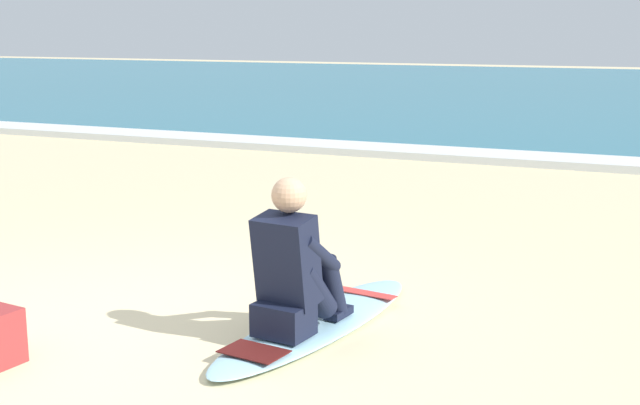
# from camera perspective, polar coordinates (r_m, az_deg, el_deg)

# --- Properties ---
(ground_plane) EXTENTS (80.00, 80.00, 0.00)m
(ground_plane) POSITION_cam_1_polar(r_m,az_deg,el_deg) (5.60, -12.06, -8.33)
(ground_plane) COLOR beige
(sea) EXTENTS (80.00, 28.00, 0.10)m
(sea) POSITION_cam_1_polar(r_m,az_deg,el_deg) (26.12, 16.92, 7.04)
(sea) COLOR teal
(sea) RESTS_ON ground
(breaking_foam) EXTENTS (80.00, 0.90, 0.11)m
(breaking_foam) POSITION_cam_1_polar(r_m,az_deg,el_deg) (12.70, 9.23, 3.14)
(breaking_foam) COLOR white
(breaking_foam) RESTS_ON ground
(surfboard_main) EXTENTS (0.81, 2.21, 0.08)m
(surfboard_main) POSITION_cam_1_polar(r_m,az_deg,el_deg) (5.51, -0.15, -7.99)
(surfboard_main) COLOR #9ED1E5
(surfboard_main) RESTS_ON ground
(surfer_seated) EXTENTS (0.42, 0.73, 0.95)m
(surfer_seated) POSITION_cam_1_polar(r_m,az_deg,el_deg) (5.18, -1.73, -4.63)
(surfer_seated) COLOR black
(surfer_seated) RESTS_ON surfboard_main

